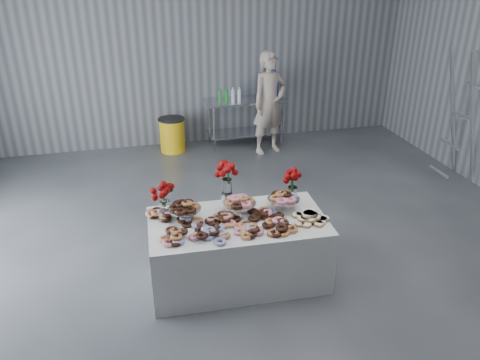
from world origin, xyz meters
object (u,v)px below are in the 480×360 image
at_px(water_jug, 271,84).
at_px(stepladder, 462,116).
at_px(display_table, 238,250).
at_px(prep_table, 245,114).
at_px(trash_barrel, 172,135).
at_px(person, 269,103).

xyz_separation_m(water_jug, stepladder, (2.41, -2.27, -0.09)).
bearing_deg(water_jug, display_table, -111.78).
xyz_separation_m(display_table, prep_table, (1.11, 4.03, 0.24)).
relative_size(trash_barrel, stepladder, 0.30).
height_order(person, stepladder, stepladder).
distance_m(prep_table, water_jug, 0.73).
xyz_separation_m(trash_barrel, stepladder, (4.31, -2.27, 0.75)).
height_order(water_jug, stepladder, stepladder).
relative_size(display_table, trash_barrel, 3.01).
xyz_separation_m(person, stepladder, (2.58, -1.83, 0.14)).
bearing_deg(trash_barrel, stepladder, -27.79).
bearing_deg(person, display_table, -129.01).
bearing_deg(person, stepladder, -52.44).
distance_m(prep_table, stepladder, 3.72).
bearing_deg(prep_table, display_table, -105.41).
distance_m(water_jug, stepladder, 3.31).
bearing_deg(person, prep_table, 110.11).
xyz_separation_m(prep_table, water_jug, (0.50, -0.00, 0.53)).
distance_m(prep_table, person, 0.63).
relative_size(display_table, prep_table, 1.27).
height_order(water_jug, trash_barrel, water_jug).
bearing_deg(prep_table, person, -52.81).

